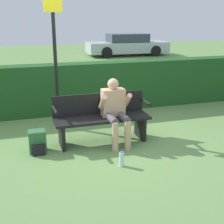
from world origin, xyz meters
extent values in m
plane|color=#668E4C|center=(0.00, 0.00, 0.00)|extent=(40.00, 40.00, 0.00)
cube|color=#1E4C1E|center=(0.00, 2.00, 0.58)|extent=(12.00, 0.48, 1.15)
cube|color=black|center=(0.00, 0.00, 0.45)|extent=(1.71, 0.50, 0.05)
cube|color=black|center=(0.00, 0.23, 0.67)|extent=(1.71, 0.04, 0.39)
cube|color=black|center=(-0.73, 0.00, 0.21)|extent=(0.06, 0.45, 0.43)
cube|color=black|center=(0.73, 0.00, 0.21)|extent=(0.06, 0.45, 0.43)
cylinder|color=black|center=(-0.83, 0.00, 0.69)|extent=(0.05, 0.45, 0.05)
cylinder|color=black|center=(0.83, 0.00, 0.69)|extent=(0.05, 0.45, 0.05)
cube|color=#DBA884|center=(0.22, 0.05, 0.72)|extent=(0.41, 0.22, 0.49)
sphere|color=#DBA884|center=(0.22, 0.05, 1.05)|extent=(0.20, 0.20, 0.20)
cylinder|color=#4C4C51|center=(0.11, -0.19, 0.50)|extent=(0.13, 0.48, 0.13)
cylinder|color=#4C4C51|center=(0.33, -0.19, 0.50)|extent=(0.13, 0.48, 0.13)
cylinder|color=#DBA884|center=(0.11, -0.43, 0.25)|extent=(0.11, 0.11, 0.50)
cylinder|color=#DBA884|center=(0.33, -0.43, 0.25)|extent=(0.11, 0.11, 0.50)
cylinder|color=#DBA884|center=(-0.01, -0.07, 0.77)|extent=(0.09, 0.31, 0.31)
cylinder|color=#DBA884|center=(0.44, -0.07, 0.77)|extent=(0.09, 0.31, 0.31)
cube|color=#336638|center=(-1.16, -0.08, 0.19)|extent=(0.28, 0.23, 0.38)
cube|color=black|center=(-1.16, -0.23, 0.10)|extent=(0.21, 0.08, 0.17)
cylinder|color=silver|center=(0.02, -1.01, 0.11)|extent=(0.07, 0.07, 0.22)
cylinder|color=#2D66B2|center=(0.02, -1.01, 0.23)|extent=(0.04, 0.04, 0.02)
cylinder|color=black|center=(-0.64, 1.07, 1.30)|extent=(0.07, 0.07, 2.60)
cube|color=yellow|center=(-0.64, 1.02, 2.41)|extent=(0.35, 0.02, 0.28)
cube|color=#B7BCC6|center=(4.81, 11.90, 0.47)|extent=(4.61, 1.81, 0.58)
cube|color=#333D4C|center=(4.81, 11.90, 0.99)|extent=(2.24, 1.53, 0.47)
cylinder|color=black|center=(6.25, 12.64, 0.29)|extent=(0.60, 0.20, 0.59)
cylinder|color=black|center=(6.20, 11.07, 0.29)|extent=(0.60, 0.20, 0.59)
cylinder|color=black|center=(3.43, 12.74, 0.29)|extent=(0.60, 0.20, 0.59)
cylinder|color=black|center=(3.37, 11.16, 0.29)|extent=(0.60, 0.20, 0.59)
camera|label=1|loc=(-1.41, -5.08, 2.21)|focal=50.00mm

